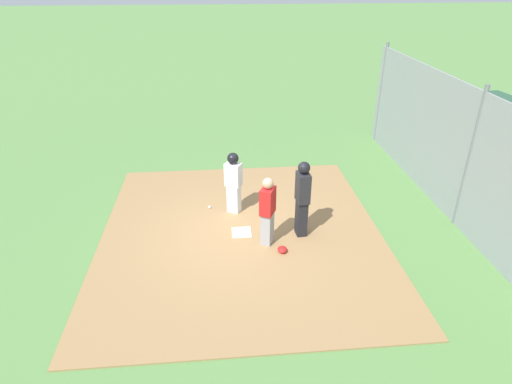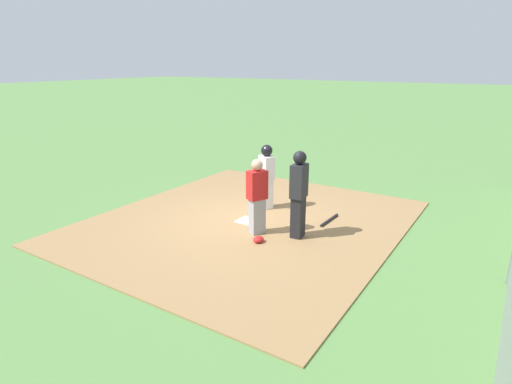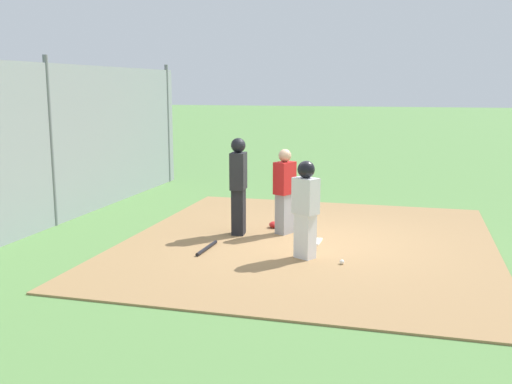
{
  "view_description": "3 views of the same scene",
  "coord_description": "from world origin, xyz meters",
  "px_view_note": "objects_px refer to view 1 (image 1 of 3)",
  "views": [
    {
      "loc": [
        -8.48,
        0.45,
        5.5
      ],
      "look_at": [
        0.12,
        -0.35,
        1.01
      ],
      "focal_mm": 30.43,
      "sensor_mm": 36.0,
      "label": 1
    },
    {
      "loc": [
        -7.38,
        -4.95,
        3.5
      ],
      "look_at": [
        0.09,
        -0.17,
        0.73
      ],
      "focal_mm": 29.45,
      "sensor_mm": 36.0,
      "label": 2
    },
    {
      "loc": [
        10.04,
        1.74,
        2.77
      ],
      "look_at": [
        -0.44,
        -1.09,
        0.8
      ],
      "focal_mm": 41.2,
      "sensor_mm": 36.0,
      "label": 3
    }
  ],
  "objects_px": {
    "home_plate": "(242,232)",
    "catcher_mask": "(282,250)",
    "runner": "(233,179)",
    "baseball": "(210,207)",
    "parked_car_green": "(494,118)",
    "baseball_bat": "(300,207)",
    "catcher": "(268,210)",
    "umpire": "(302,197)"
  },
  "relations": [
    {
      "from": "home_plate",
      "to": "catcher_mask",
      "type": "relative_size",
      "value": 1.83
    },
    {
      "from": "runner",
      "to": "baseball",
      "type": "distance_m",
      "value": 1.07
    },
    {
      "from": "parked_car_green",
      "to": "runner",
      "type": "bearing_deg",
      "value": 110.96
    },
    {
      "from": "home_plate",
      "to": "parked_car_green",
      "type": "bearing_deg",
      "value": -58.21
    },
    {
      "from": "catcher_mask",
      "to": "baseball",
      "type": "xyz_separation_m",
      "value": [
        2.06,
        1.57,
        -0.02
      ]
    },
    {
      "from": "runner",
      "to": "parked_car_green",
      "type": "distance_m",
      "value": 10.93
    },
    {
      "from": "catcher_mask",
      "to": "baseball_bat",
      "type": "bearing_deg",
      "value": -21.95
    },
    {
      "from": "runner",
      "to": "catcher_mask",
      "type": "xyz_separation_m",
      "value": [
        -1.86,
        -0.95,
        -0.83
      ]
    },
    {
      "from": "baseball_bat",
      "to": "parked_car_green",
      "type": "bearing_deg",
      "value": -56.36
    },
    {
      "from": "runner",
      "to": "parked_car_green",
      "type": "xyz_separation_m",
      "value": [
        4.95,
        -9.74,
        -0.31
      ]
    },
    {
      "from": "catcher",
      "to": "runner",
      "type": "relative_size",
      "value": 1.01
    },
    {
      "from": "home_plate",
      "to": "catcher_mask",
      "type": "height_order",
      "value": "catcher_mask"
    },
    {
      "from": "home_plate",
      "to": "catcher",
      "type": "height_order",
      "value": "catcher"
    },
    {
      "from": "catcher",
      "to": "baseball",
      "type": "relative_size",
      "value": 21.5
    },
    {
      "from": "catcher_mask",
      "to": "parked_car_green",
      "type": "bearing_deg",
      "value": -52.26
    },
    {
      "from": "baseball",
      "to": "parked_car_green",
      "type": "bearing_deg",
      "value": -65.38
    },
    {
      "from": "runner",
      "to": "catcher_mask",
      "type": "distance_m",
      "value": 2.25
    },
    {
      "from": "umpire",
      "to": "parked_car_green",
      "type": "distance_m",
      "value": 10.3
    },
    {
      "from": "umpire",
      "to": "baseball_bat",
      "type": "height_order",
      "value": "umpire"
    },
    {
      "from": "umpire",
      "to": "baseball_bat",
      "type": "distance_m",
      "value": 1.5
    },
    {
      "from": "umpire",
      "to": "catcher_mask",
      "type": "distance_m",
      "value": 1.24
    },
    {
      "from": "umpire",
      "to": "parked_car_green",
      "type": "height_order",
      "value": "umpire"
    },
    {
      "from": "baseball_bat",
      "to": "catcher_mask",
      "type": "bearing_deg",
      "value": 159.99
    },
    {
      "from": "baseball",
      "to": "parked_car_green",
      "type": "relative_size",
      "value": 0.02
    },
    {
      "from": "home_plate",
      "to": "baseball",
      "type": "relative_size",
      "value": 5.95
    },
    {
      "from": "parked_car_green",
      "to": "umpire",
      "type": "bearing_deg",
      "value": 120.6
    },
    {
      "from": "catcher",
      "to": "umpire",
      "type": "distance_m",
      "value": 0.87
    },
    {
      "from": "umpire",
      "to": "runner",
      "type": "xyz_separation_m",
      "value": [
        1.19,
        1.47,
        -0.06
      ]
    },
    {
      "from": "baseball_bat",
      "to": "parked_car_green",
      "type": "relative_size",
      "value": 0.19
    },
    {
      "from": "runner",
      "to": "home_plate",
      "type": "bearing_deg",
      "value": 36.41
    },
    {
      "from": "baseball_bat",
      "to": "baseball",
      "type": "xyz_separation_m",
      "value": [
        0.22,
        2.31,
        0.01
      ]
    },
    {
      "from": "umpire",
      "to": "parked_car_green",
      "type": "bearing_deg",
      "value": -148.49
    },
    {
      "from": "catcher_mask",
      "to": "runner",
      "type": "bearing_deg",
      "value": 26.95
    },
    {
      "from": "runner",
      "to": "catcher_mask",
      "type": "bearing_deg",
      "value": 56.71
    },
    {
      "from": "home_plate",
      "to": "catcher_mask",
      "type": "xyz_separation_m",
      "value": [
        -0.84,
        -0.83,
        0.05
      ]
    },
    {
      "from": "home_plate",
      "to": "runner",
      "type": "xyz_separation_m",
      "value": [
        1.02,
        0.12,
        0.88
      ]
    },
    {
      "from": "catcher_mask",
      "to": "home_plate",
      "type": "bearing_deg",
      "value": 44.47
    },
    {
      "from": "runner",
      "to": "baseball_bat",
      "type": "relative_size",
      "value": 1.86
    },
    {
      "from": "umpire",
      "to": "catcher_mask",
      "type": "relative_size",
      "value": 7.5
    },
    {
      "from": "home_plate",
      "to": "runner",
      "type": "relative_size",
      "value": 0.28
    },
    {
      "from": "runner",
      "to": "baseball",
      "type": "bearing_deg",
      "value": -77.67
    },
    {
      "from": "umpire",
      "to": "baseball_bat",
      "type": "bearing_deg",
      "value": -105.61
    }
  ]
}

